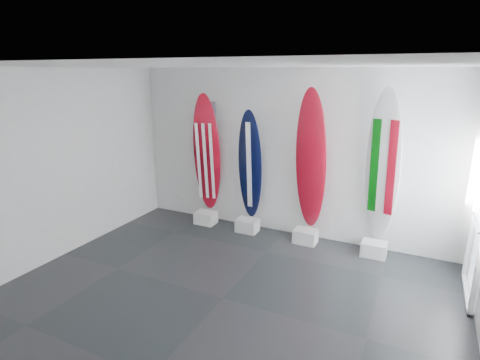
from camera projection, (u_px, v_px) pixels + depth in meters
The scene contains 14 objects.
floor at pixel (223, 298), 5.17m from camera, with size 6.00×6.00×0.00m, color black.
ceiling at pixel (220, 66), 4.35m from camera, with size 6.00×6.00×0.00m, color white.
wall_back at pixel (288, 154), 6.92m from camera, with size 6.00×6.00×0.00m, color white.
wall_front at pixel (45, 293), 2.60m from camera, with size 6.00×6.00×0.00m, color white.
wall_left at pixel (53, 167), 6.02m from camera, with size 5.00×5.00×0.00m, color white.
display_block_usa at pixel (206, 218), 7.68m from camera, with size 0.40×0.30×0.24m, color white.
surfboard_usa at pixel (207, 154), 7.42m from camera, with size 0.53×0.08×2.34m, color maroon.
display_block_navy at pixel (247, 225), 7.30m from camera, with size 0.40×0.30×0.24m, color white.
surfboard_navy at pixel (250, 166), 7.07m from camera, with size 0.47×0.08×2.06m, color black.
display_block_swiss at pixel (305, 236), 6.82m from camera, with size 0.40×0.30×0.24m, color white.
surfboard_swiss at pixel (311, 161), 6.54m from camera, with size 0.56×0.08×2.47m, color maroon.
display_block_italy at pixel (374, 249), 6.33m from camera, with size 0.40×0.30×0.24m, color white.
surfboard_italy at pixel (383, 167), 6.05m from camera, with size 0.56×0.08×2.49m, color white.
wall_outlet at pixel (177, 196), 8.25m from camera, with size 0.09×0.02×0.13m, color silver.
Camera 1 is at (2.19, -3.98, 2.94)m, focal length 28.82 mm.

